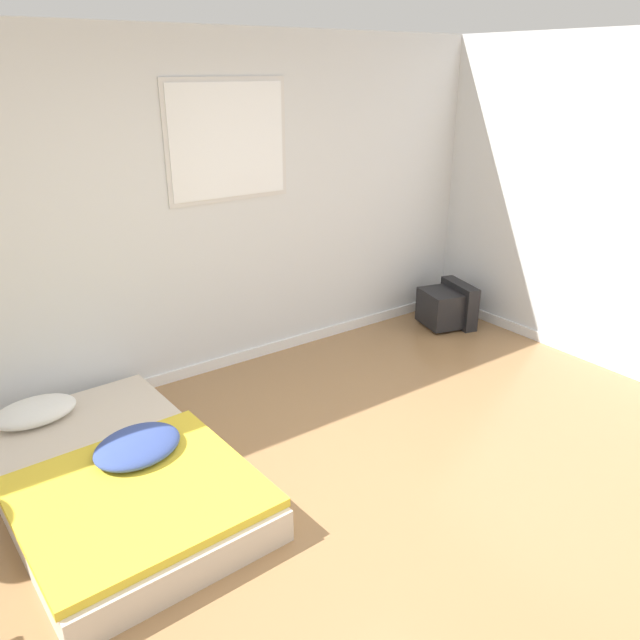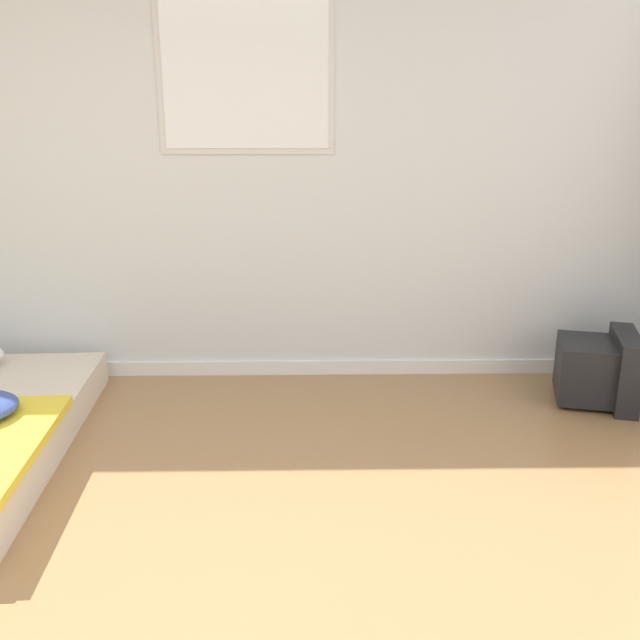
# 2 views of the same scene
# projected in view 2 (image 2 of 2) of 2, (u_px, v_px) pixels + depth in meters

# --- Properties ---
(wall_back) EXTENTS (8.27, 0.08, 2.60)m
(wall_back) POSITION_uv_depth(u_px,v_px,m) (165.00, 168.00, 4.19)
(wall_back) COLOR silver
(wall_back) RESTS_ON ground_plane
(crt_tv) EXTENTS (0.52, 0.54, 0.41)m
(crt_tv) POSITION_uv_depth(u_px,v_px,m) (600.00, 369.00, 4.08)
(crt_tv) COLOR black
(crt_tv) RESTS_ON ground_plane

